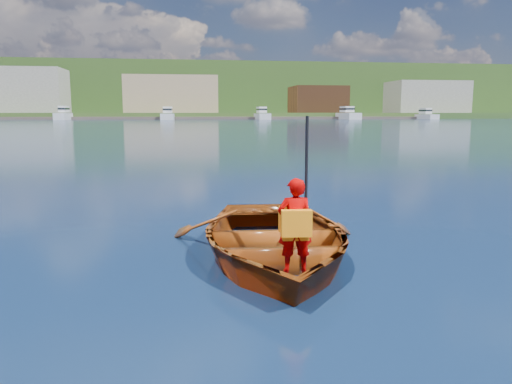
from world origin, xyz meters
The scene contains 8 objects.
ground centered at (0.00, 0.00, 0.00)m, with size 600.00×600.00×0.00m.
rowboat centered at (0.66, 0.16, 0.27)m, with size 3.11×4.19×0.83m.
child_paddler centered at (0.76, -0.75, 0.66)m, with size 0.41×0.35×1.78m.
shoreline centered at (0.00, 236.61, 10.32)m, with size 400.00×140.00×22.00m.
dock centered at (-1.57, 148.00, 0.40)m, with size 160.03×5.46×0.80m.
waterfront_buildings centered at (-7.74, 165.00, 7.74)m, with size 202.00×16.00×14.00m.
marina_yachts centered at (6.40, 143.34, 1.37)m, with size 142.51×13.82×4.19m.
hillside_trees centered at (0.22, 228.67, 16.29)m, with size 281.96×88.86×26.41m.
Camera 1 is at (-0.45, -6.18, 1.92)m, focal length 35.00 mm.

